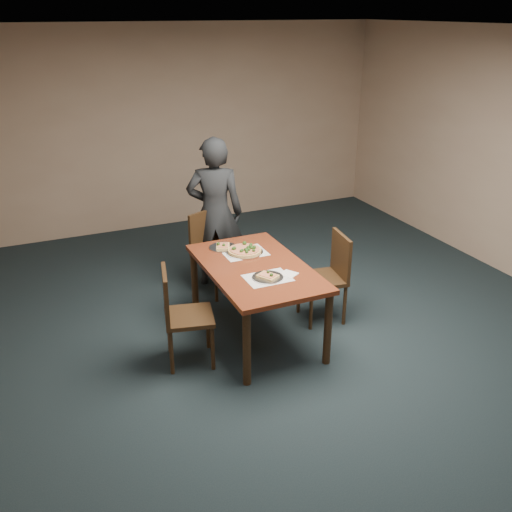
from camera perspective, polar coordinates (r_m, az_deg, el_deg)
name	(u,v)px	position (r m, az deg, el deg)	size (l,w,h in m)	color
ground	(315,356)	(5.38, 5.91, -9.93)	(8.00, 8.00, 0.00)	black
room_shell	(324,173)	(4.65, 6.80, 8.23)	(8.00, 8.00, 8.00)	tan
dining_table	(256,275)	(5.35, 0.00, -1.88)	(0.90, 1.50, 0.75)	#542010
chair_far	(211,247)	(6.36, -4.50, 0.89)	(0.55, 0.55, 0.91)	black
chair_left	(180,311)	(5.06, -7.62, -5.50)	(0.50, 0.50, 0.91)	black
chair_right	(330,272)	(5.79, 7.39, -1.61)	(0.47, 0.47, 0.91)	black
diner	(215,213)	(6.40, -4.12, 4.32)	(0.62, 0.41, 1.71)	black
placemat_main	(245,253)	(5.60, -1.14, 0.34)	(0.42, 0.32, 0.00)	white
placemat_near	(268,278)	(5.07, 1.18, -2.21)	(0.40, 0.30, 0.00)	white
pizza_pan	(245,250)	(5.59, -1.13, 0.56)	(0.36, 0.36, 0.07)	silver
slice_plate_near	(268,277)	(5.07, 1.19, -2.08)	(0.28, 0.28, 0.06)	silver
slice_plate_far	(223,247)	(5.71, -3.33, 0.93)	(0.28, 0.28, 0.06)	silver
napkin	(289,274)	(5.15, 3.28, -1.82)	(0.14, 0.14, 0.01)	white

